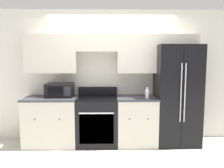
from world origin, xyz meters
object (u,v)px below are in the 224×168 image
at_px(refrigerator, 176,95).
at_px(microwave, 60,90).
at_px(oven_range, 97,120).
at_px(bottle, 147,93).

relative_size(refrigerator, microwave, 3.74).
distance_m(oven_range, microwave, 0.92).
bearing_deg(refrigerator, microwave, 179.64).
distance_m(oven_range, refrigerator, 1.60).
xyz_separation_m(microwave, bottle, (1.64, -0.22, -0.04)).
bearing_deg(refrigerator, oven_range, -178.17).
bearing_deg(refrigerator, bottle, -160.60).
distance_m(oven_range, bottle, 1.09).
height_order(oven_range, refrigerator, refrigerator).
relative_size(refrigerator, bottle, 7.93).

